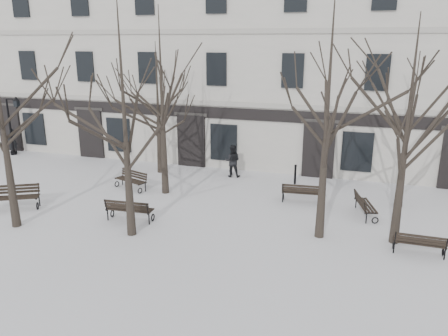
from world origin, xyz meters
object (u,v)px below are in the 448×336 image
at_px(tree_3, 410,106).
at_px(bench_3, 132,179).
at_px(bench_4, 303,192).
at_px(lamp_post, 13,122).
at_px(bench_5, 364,205).
at_px(tree_2, 329,90).
at_px(bench_2, 420,243).
at_px(bench_1, 129,209).
at_px(tree_1, 123,93).
at_px(bench_0, 14,196).

xyz_separation_m(tree_3, bench_3, (-11.68, 2.37, -4.34)).
distance_m(bench_4, lamp_post, 18.42).
distance_m(bench_5, lamp_post, 21.07).
distance_m(tree_2, bench_5, 5.66).
xyz_separation_m(bench_2, bench_3, (-12.40, 3.16, 0.03)).
bearing_deg(bench_4, bench_5, 159.16).
xyz_separation_m(bench_2, lamp_post, (-22.43, 6.78, 1.64)).
xyz_separation_m(bench_4, lamp_post, (-18.10, 3.04, 1.59)).
distance_m(bench_1, lamp_post, 13.96).
bearing_deg(bench_3, tree_1, -41.74).
height_order(bench_1, lamp_post, lamp_post).
bearing_deg(bench_0, bench_5, -13.41).
bearing_deg(bench_2, bench_4, -40.01).
relative_size(tree_1, tree_3, 1.07).
height_order(bench_2, bench_4, bench_4).
height_order(tree_2, bench_3, tree_2).
relative_size(bench_1, bench_5, 1.05).
distance_m(tree_3, bench_0, 15.76).
height_order(tree_3, lamp_post, tree_3).
bearing_deg(bench_1, bench_4, -150.56).
bearing_deg(bench_1, bench_5, -162.87).
xyz_separation_m(tree_2, bench_1, (-7.26, -0.83, -4.79)).
bearing_deg(tree_2, tree_3, 7.21).
relative_size(tree_2, bench_5, 4.69).
distance_m(tree_1, bench_0, 7.58).
bearing_deg(bench_3, bench_1, -42.92).
bearing_deg(bench_5, bench_1, 96.03).
distance_m(bench_0, bench_4, 12.30).
relative_size(bench_1, lamp_post, 0.52).
relative_size(bench_0, bench_5, 1.15).
distance_m(bench_2, bench_4, 5.72).
height_order(tree_2, bench_0, tree_2).
xyz_separation_m(bench_1, bench_4, (6.21, 4.10, -0.01)).
bearing_deg(lamp_post, tree_3, -15.42).
distance_m(tree_3, bench_4, 6.35).
relative_size(bench_0, bench_2, 1.27).
height_order(tree_1, bench_4, tree_1).
xyz_separation_m(tree_3, lamp_post, (-21.71, 5.99, -2.73)).
height_order(tree_1, tree_2, tree_2).
bearing_deg(bench_2, bench_0, 3.01).
relative_size(tree_3, bench_3, 4.25).
height_order(tree_3, bench_3, tree_3).
xyz_separation_m(tree_1, bench_4, (5.54, 5.15, -4.67)).
bearing_deg(lamp_post, bench_3, -19.81).
bearing_deg(bench_2, bench_1, 2.71).
bearing_deg(tree_2, lamp_post, 161.77).
bearing_deg(bench_4, bench_2, 133.87).
xyz_separation_m(tree_2, bench_0, (-12.55, -1.10, -4.74)).
xyz_separation_m(tree_1, lamp_post, (-12.56, 8.19, -3.07)).
distance_m(bench_3, lamp_post, 10.78).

